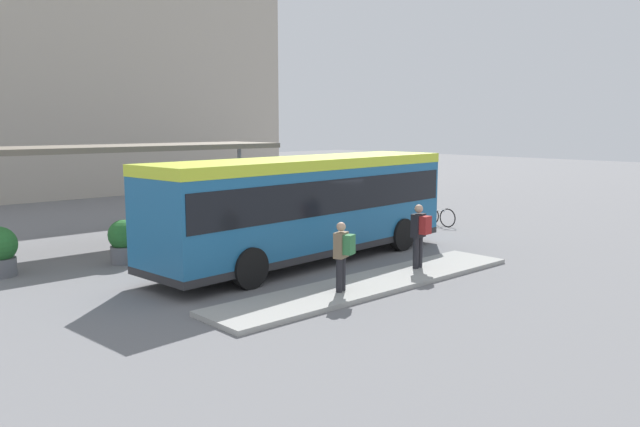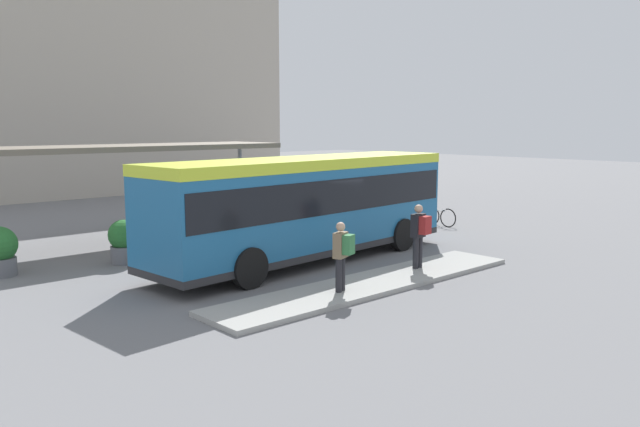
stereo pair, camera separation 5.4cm
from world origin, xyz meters
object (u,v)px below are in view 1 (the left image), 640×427
bicycle_yellow (423,214)px  bicycle_orange (405,213)px  bicycle_white (437,216)px  pedestrian_companion (420,232)px  potted_planter_near_shelter (124,241)px  pedestrian_waiting (343,252)px  city_bus (307,201)px

bicycle_yellow → bicycle_orange: 0.87m
bicycle_yellow → bicycle_white: bearing=172.7°
pedestrian_companion → potted_planter_near_shelter: size_ratio=1.36×
pedestrian_waiting → bicycle_orange: size_ratio=1.03×
bicycle_white → bicycle_orange: bicycle_white is taller
bicycle_yellow → bicycle_orange: bicycle_yellow is taller
bicycle_orange → pedestrian_companion: bearing=-52.2°
bicycle_white → bicycle_orange: bearing=178.2°
bicycle_white → bicycle_yellow: 0.88m
pedestrian_waiting → bicycle_orange: bearing=-77.2°
city_bus → pedestrian_companion: 3.53m
pedestrian_companion → potted_planter_near_shelter: 8.69m
bicycle_white → potted_planter_near_shelter: (-12.54, 2.04, 0.29)m
potted_planter_near_shelter → pedestrian_waiting: bearing=-72.1°
pedestrian_companion → bicycle_orange: 9.48m
pedestrian_waiting → bicycle_white: 11.43m
bicycle_orange → potted_planter_near_shelter: potted_planter_near_shelter is taller
bicycle_white → bicycle_yellow: (0.16, 0.87, -0.01)m
city_bus → bicycle_white: (8.32, 1.43, -1.44)m
pedestrian_companion → bicycle_yellow: bearing=-58.6°
pedestrian_companion → potted_planter_near_shelter: bearing=33.8°
pedestrian_companion → bicycle_white: pedestrian_companion is taller
city_bus → pedestrian_waiting: bearing=-124.0°
bicycle_white → bicycle_yellow: bicycle_white is taller
city_bus → bicycle_yellow: 8.91m
pedestrian_waiting → pedestrian_companion: (3.32, 0.31, 0.06)m
pedestrian_companion → bicycle_white: size_ratio=0.99×
pedestrian_companion → pedestrian_waiting: bearing=89.3°
pedestrian_waiting → bicycle_orange: pedestrian_waiting is taller
city_bus → pedestrian_companion: size_ratio=6.02×
bicycle_yellow → potted_planter_near_shelter: size_ratio=1.34×
pedestrian_companion → bicycle_white: 8.39m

